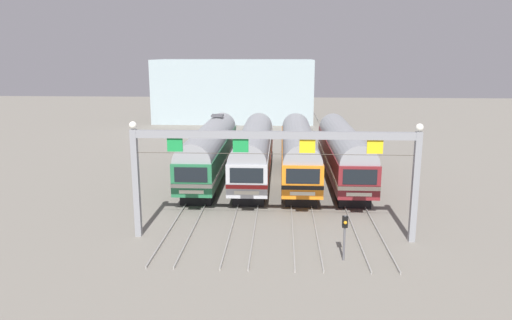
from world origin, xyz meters
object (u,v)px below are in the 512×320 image
Objects in this scene: commuter_train_maroon at (343,150)px; commuter_train_stainless at (254,150)px; commuter_train_orange at (298,150)px; catenary_gantry at (274,155)px; commuter_train_green at (210,149)px; yard_signal_mast at (345,229)px.

commuter_train_stainless is at bearing 180.00° from commuter_train_maroon.
commuter_train_orange is at bearing 0.00° from commuter_train_stainless.
catenary_gantry reaches higher than commuter_train_orange.
commuter_train_stainless is at bearing -0.07° from commuter_train_green.
commuter_train_green is at bearing 179.98° from commuter_train_maroon.
commuter_train_green is 18.96m from yard_signal_mast.
yard_signal_mast is at bearing -70.78° from commuter_train_stainless.
catenary_gantry is at bearing -112.93° from commuter_train_maroon.
commuter_train_maroon is at bearing 0.00° from commuter_train_orange.
catenary_gantry is (1.90, -13.49, 2.39)m from commuter_train_stainless.
commuter_train_green is 1.00× the size of commuter_train_orange.
catenary_gantry reaches higher than commuter_train_green.
commuter_train_maroon is (11.42, -0.00, -0.00)m from commuter_train_green.
commuter_train_orange is 7.20× the size of yard_signal_mast.
commuter_train_maroon is (7.61, 0.00, 0.00)m from commuter_train_stainless.
commuter_train_green reaches higher than yard_signal_mast.
catenary_gantry is (-1.90, -13.49, 2.39)m from commuter_train_orange.
commuter_train_green reaches higher than commuter_train_stainless.
commuter_train_green is 1.00× the size of commuter_train_stainless.
commuter_train_orange is 13.84m from catenary_gantry.
commuter_train_green is at bearing 179.93° from commuter_train_stainless.
commuter_train_maroon is (3.81, 0.00, 0.00)m from commuter_train_orange.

